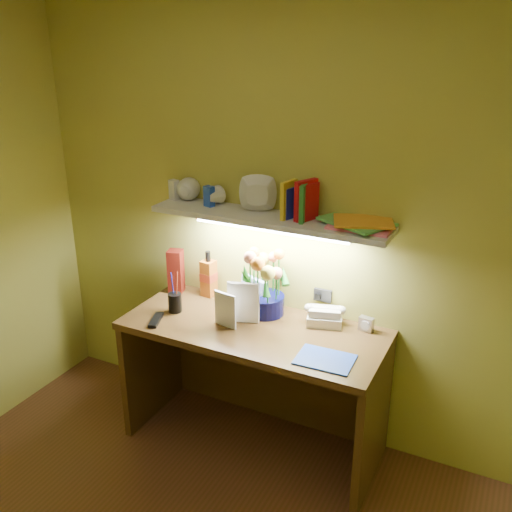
{
  "coord_description": "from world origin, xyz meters",
  "views": [
    {
      "loc": [
        1.2,
        -1.19,
        2.19
      ],
      "look_at": [
        -0.06,
        1.35,
        1.09
      ],
      "focal_mm": 40.0,
      "sensor_mm": 36.0,
      "label": 1
    }
  ],
  "objects_px": {
    "whisky_bottle": "(209,274)",
    "desk": "(253,387)",
    "flower_bouquet": "(265,282)",
    "telephone": "(325,315)",
    "desk_clock": "(366,324)"
  },
  "relations": [
    {
      "from": "whisky_bottle",
      "to": "desk",
      "type": "bearing_deg",
      "value": -29.69
    },
    {
      "from": "desk",
      "to": "flower_bouquet",
      "type": "bearing_deg",
      "value": 94.36
    },
    {
      "from": "desk",
      "to": "whisky_bottle",
      "type": "distance_m",
      "value": 0.7
    },
    {
      "from": "telephone",
      "to": "whisky_bottle",
      "type": "relative_size",
      "value": 0.66
    },
    {
      "from": "flower_bouquet",
      "to": "desk_clock",
      "type": "xyz_separation_m",
      "value": [
        0.56,
        0.05,
        -0.15
      ]
    },
    {
      "from": "flower_bouquet",
      "to": "telephone",
      "type": "bearing_deg",
      "value": 4.41
    },
    {
      "from": "telephone",
      "to": "desk_clock",
      "type": "distance_m",
      "value": 0.22
    },
    {
      "from": "desk",
      "to": "desk_clock",
      "type": "relative_size",
      "value": 18.59
    },
    {
      "from": "flower_bouquet",
      "to": "desk_clock",
      "type": "relative_size",
      "value": 4.97
    },
    {
      "from": "desk_clock",
      "to": "whisky_bottle",
      "type": "relative_size",
      "value": 0.27
    },
    {
      "from": "flower_bouquet",
      "to": "telephone",
      "type": "distance_m",
      "value": 0.37
    },
    {
      "from": "telephone",
      "to": "desk_clock",
      "type": "relative_size",
      "value": 2.43
    },
    {
      "from": "telephone",
      "to": "desk_clock",
      "type": "height_order",
      "value": "telephone"
    },
    {
      "from": "desk",
      "to": "flower_bouquet",
      "type": "distance_m",
      "value": 0.59
    },
    {
      "from": "desk_clock",
      "to": "flower_bouquet",
      "type": "bearing_deg",
      "value": -166.03
    }
  ]
}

